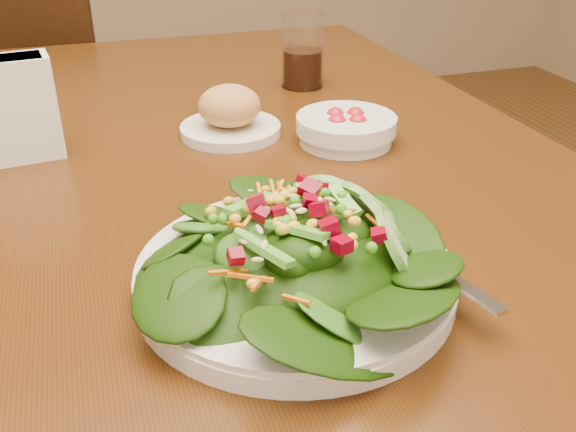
% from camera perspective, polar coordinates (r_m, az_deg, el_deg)
% --- Properties ---
extents(dining_table, '(0.90, 1.40, 0.75)m').
position_cam_1_polar(dining_table, '(0.88, -5.41, -1.10)').
color(dining_table, '#44220A').
rests_on(dining_table, ground_plane).
extents(chair_far, '(0.48, 0.48, 0.84)m').
position_cam_1_polar(chair_far, '(1.80, -20.37, 6.00)').
color(chair_far, black).
rests_on(chair_far, ground_plane).
extents(salad_plate, '(0.29, 0.29, 0.08)m').
position_cam_1_polar(salad_plate, '(0.57, 1.58, -3.49)').
color(salad_plate, white).
rests_on(salad_plate, dining_table).
extents(bread_plate, '(0.14, 0.14, 0.07)m').
position_cam_1_polar(bread_plate, '(0.91, -5.19, 8.94)').
color(bread_plate, white).
rests_on(bread_plate, dining_table).
extents(tomato_bowl, '(0.14, 0.14, 0.04)m').
position_cam_1_polar(tomato_bowl, '(0.88, 5.17, 7.76)').
color(tomato_bowl, white).
rests_on(tomato_bowl, dining_table).
extents(drinking_glass, '(0.07, 0.07, 0.12)m').
position_cam_1_polar(drinking_glass, '(1.11, 1.31, 14.09)').
color(drinking_glass, silver).
rests_on(drinking_glass, dining_table).
extents(napkin_holder, '(0.11, 0.07, 0.13)m').
position_cam_1_polar(napkin_holder, '(0.88, -23.18, 8.95)').
color(napkin_holder, white).
rests_on(napkin_holder, dining_table).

